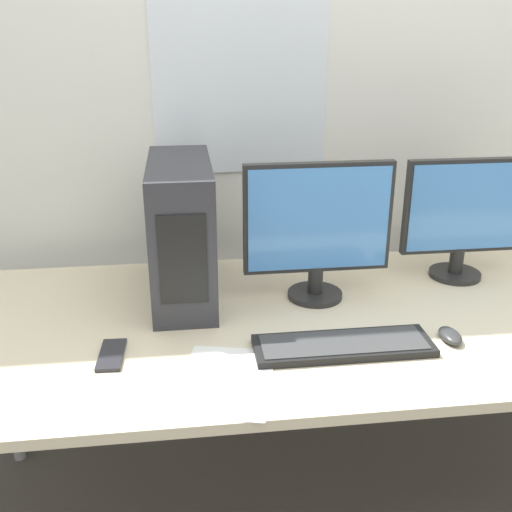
{
  "coord_description": "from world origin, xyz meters",
  "views": [
    {
      "loc": [
        -0.4,
        -1.02,
        1.5
      ],
      "look_at": [
        -0.21,
        0.45,
        0.9
      ],
      "focal_mm": 42.0,
      "sensor_mm": 36.0,
      "label": 1
    }
  ],
  "objects": [
    {
      "name": "pc_tower",
      "position": [
        -0.41,
        0.65,
        0.92
      ],
      "size": [
        0.18,
        0.46,
        0.41
      ],
      "color": "#2D2D33",
      "rests_on": "desk"
    },
    {
      "name": "monitor_right_near",
      "position": [
        0.47,
        0.67,
        0.92
      ],
      "size": [
        0.38,
        0.16,
        0.39
      ],
      "color": "black",
      "rests_on": "desk"
    },
    {
      "name": "wall_back",
      "position": [
        -0.0,
        1.04,
        1.35
      ],
      "size": [
        8.0,
        0.07,
        2.7
      ],
      "color": "silver",
      "rests_on": "ground_plane"
    },
    {
      "name": "monitor_main",
      "position": [
        -0.02,
        0.57,
        0.94
      ],
      "size": [
        0.43,
        0.16,
        0.41
      ],
      "color": "black",
      "rests_on": "desk"
    },
    {
      "name": "paper_sheet_left",
      "position": [
        -0.32,
        0.16,
        0.71
      ],
      "size": [
        0.27,
        0.34,
        0.0
      ],
      "rotation": [
        0.0,
        0.0,
        -0.23
      ],
      "color": "white",
      "rests_on": "desk"
    },
    {
      "name": "desk",
      "position": [
        0.0,
        0.45,
        0.67
      ],
      "size": [
        2.23,
        0.91,
        0.71
      ],
      "color": "beige",
      "rests_on": "ground_plane"
    },
    {
      "name": "keyboard",
      "position": [
        -0.01,
        0.26,
        0.72
      ],
      "size": [
        0.46,
        0.14,
        0.02
      ],
      "color": "black",
      "rests_on": "desk"
    },
    {
      "name": "cell_phone",
      "position": [
        -0.6,
        0.3,
        0.72
      ],
      "size": [
        0.07,
        0.15,
        0.01
      ],
      "rotation": [
        0.0,
        0.0,
        -0.04
      ],
      "color": "#232328",
      "rests_on": "desk"
    },
    {
      "name": "mouse",
      "position": [
        0.28,
        0.27,
        0.73
      ],
      "size": [
        0.05,
        0.09,
        0.03
      ],
      "color": "#2D2D2D",
      "rests_on": "desk"
    }
  ]
}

